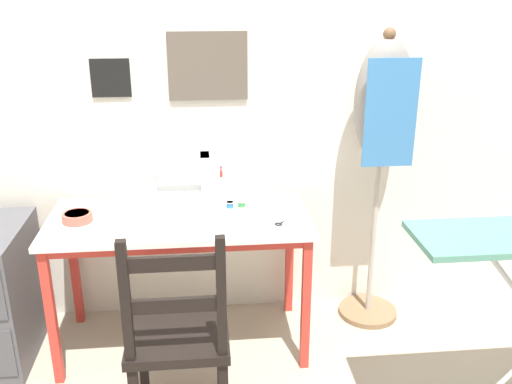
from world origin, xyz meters
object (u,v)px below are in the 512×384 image
object	(u,v)px
fabric_bowl	(77,217)
scissors	(283,222)
sewing_machine	(189,182)
thread_spool_near_machine	(230,205)
wooden_chair	(178,338)
thread_spool_mid_table	(242,204)
dress_form	(383,121)

from	to	relation	value
fabric_bowl	scissors	xyz separation A→B (m)	(0.95, -0.11, -0.02)
sewing_machine	thread_spool_near_machine	bearing A→B (deg)	-15.83
sewing_machine	scissors	world-z (taller)	sewing_machine
thread_spool_near_machine	wooden_chair	bearing A→B (deg)	-110.02
wooden_chair	sewing_machine	bearing A→B (deg)	86.32
thread_spool_mid_table	sewing_machine	bearing A→B (deg)	169.76
thread_spool_near_machine	wooden_chair	xyz separation A→B (m)	(-0.25, -0.67, -0.29)
dress_form	sewing_machine	bearing A→B (deg)	-178.30
sewing_machine	fabric_bowl	distance (m)	0.55
thread_spool_near_machine	dress_form	world-z (taller)	dress_form
fabric_bowl	scissors	world-z (taller)	fabric_bowl
fabric_bowl	thread_spool_near_machine	xyz separation A→B (m)	(0.71, 0.10, -0.01)
scissors	thread_spool_near_machine	xyz separation A→B (m)	(-0.23, 0.21, 0.01)
thread_spool_near_machine	thread_spool_mid_table	size ratio (longest dim) A/B	0.98
thread_spool_near_machine	sewing_machine	bearing A→B (deg)	164.17
sewing_machine	dress_form	size ratio (longest dim) A/B	0.23
dress_form	thread_spool_mid_table	bearing A→B (deg)	-173.95
sewing_machine	wooden_chair	world-z (taller)	sewing_machine
fabric_bowl	wooden_chair	distance (m)	0.80
scissors	thread_spool_mid_table	world-z (taller)	thread_spool_mid_table
fabric_bowl	thread_spool_near_machine	world-z (taller)	fabric_bowl
dress_form	fabric_bowl	bearing A→B (deg)	-173.01
fabric_bowl	thread_spool_near_machine	bearing A→B (deg)	7.71
scissors	thread_spool_near_machine	distance (m)	0.31
fabric_bowl	thread_spool_mid_table	bearing A→B (deg)	7.85
thread_spool_mid_table	wooden_chair	size ratio (longest dim) A/B	0.05
sewing_machine	dress_form	bearing A→B (deg)	1.70
wooden_chair	dress_form	size ratio (longest dim) A/B	0.60
sewing_machine	fabric_bowl	bearing A→B (deg)	-163.48
fabric_bowl	dress_form	size ratio (longest dim) A/B	0.09
fabric_bowl	wooden_chair	xyz separation A→B (m)	(0.47, -0.58, -0.29)
fabric_bowl	dress_form	world-z (taller)	dress_form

